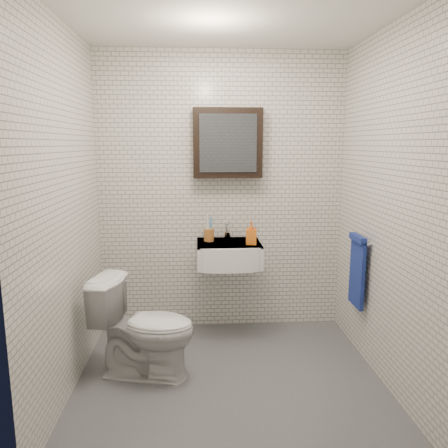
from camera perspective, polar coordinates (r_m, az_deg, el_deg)
The scene contains 9 objects.
ground at distance 3.38m, azimuth 0.72°, elevation -19.56°, with size 2.20×2.00×0.01m, color #505358.
room_shell at distance 2.94m, azimuth 0.79°, elevation 5.98°, with size 2.22×2.02×2.51m.
washbasin at distance 3.78m, azimuth 0.66°, elevation -3.94°, with size 0.55×0.50×0.20m.
faucet at distance 3.94m, azimuth 0.45°, elevation -0.96°, with size 0.06×0.20×0.15m.
mirror_cabinet at distance 3.86m, azimuth 0.47°, elevation 10.50°, with size 0.60×0.15×0.60m.
towel_rail at distance 3.64m, azimuth 17.02°, elevation -5.50°, with size 0.09×0.30×0.58m.
toothbrush_cup at distance 3.84m, azimuth -2.00°, elevation -1.35°, with size 0.10×0.10×0.24m.
soap_bottle at distance 3.72m, azimuth 3.58°, elevation -1.16°, with size 0.09×0.09×0.20m, color orange.
toilet at distance 3.33m, azimuth -10.27°, elevation -13.11°, with size 0.42×0.73×0.75m, color white.
Camera 1 is at (-0.23, -2.92, 1.69)m, focal length 35.00 mm.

